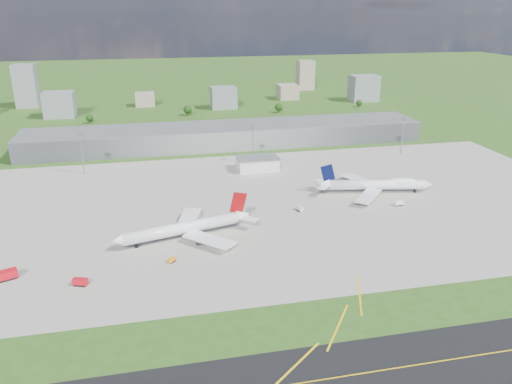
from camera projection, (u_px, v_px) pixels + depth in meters
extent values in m
plane|color=#2C4E18|center=(230.00, 150.00, 370.46)|extent=(1400.00, 1400.00, 0.00)
cube|color=gray|center=(281.00, 203.00, 271.81)|extent=(360.00, 190.00, 0.08)
cube|color=gray|center=(227.00, 135.00, 381.54)|extent=(300.00, 42.00, 15.00)
cube|color=silver|center=(257.00, 164.00, 325.30)|extent=(26.00, 16.00, 8.00)
cylinder|color=gray|center=(82.00, 155.00, 314.24)|extent=(0.70, 0.70, 25.00)
cube|color=gray|center=(80.00, 135.00, 309.73)|extent=(3.50, 2.00, 1.20)
cylinder|color=gray|center=(253.00, 145.00, 336.02)|extent=(0.70, 0.70, 25.00)
cube|color=gray|center=(253.00, 127.00, 331.51)|extent=(3.50, 2.00, 1.20)
cylinder|color=gray|center=(402.00, 137.00, 357.81)|extent=(0.70, 0.70, 25.00)
cube|color=gray|center=(404.00, 119.00, 353.30)|extent=(3.50, 2.00, 1.20)
cylinder|color=white|center=(182.00, 228.00, 228.86)|extent=(54.05, 19.04, 5.62)
cone|color=white|center=(117.00, 241.00, 216.45)|extent=(5.94, 6.62, 5.62)
cone|color=white|center=(243.00, 215.00, 241.60)|extent=(8.67, 7.32, 5.62)
cube|color=maroon|center=(178.00, 232.00, 228.69)|extent=(43.75, 13.38, 1.22)
cube|color=white|center=(209.00, 240.00, 221.63)|extent=(23.10, 23.30, 0.84)
cube|color=white|center=(189.00, 218.00, 243.98)|extent=(14.65, 25.74, 0.84)
cube|color=maroon|center=(238.00, 203.00, 238.24)|extent=(9.16, 2.79, 11.33)
cylinder|color=#38383D|center=(202.00, 241.00, 224.24)|extent=(5.74, 4.19, 3.00)
cylinder|color=#38383D|center=(187.00, 225.00, 240.70)|extent=(5.74, 4.19, 3.00)
cube|color=black|center=(197.00, 237.00, 229.10)|extent=(1.73, 1.46, 2.34)
cube|color=black|center=(191.00, 230.00, 236.16)|extent=(1.73, 1.46, 2.34)
cube|color=black|center=(136.00, 246.00, 221.20)|extent=(1.73, 1.46, 2.34)
cylinder|color=white|center=(377.00, 185.00, 284.97)|extent=(54.79, 16.20, 5.48)
cone|color=white|center=(429.00, 184.00, 285.36)|extent=(5.41, 6.24, 5.48)
cone|color=white|center=(323.00, 184.00, 284.31)|extent=(8.01, 6.77, 5.48)
cube|color=navy|center=(380.00, 188.00, 285.59)|extent=(44.48, 11.09, 1.15)
ellipsoid|color=white|center=(402.00, 182.00, 284.58)|extent=(18.27, 8.84, 4.93)
cube|color=white|center=(358.00, 180.00, 297.98)|extent=(15.40, 25.90, 0.80)
cube|color=white|center=(368.00, 196.00, 272.87)|extent=(22.27, 23.75, 0.80)
cube|color=#070C36|center=(328.00, 173.00, 282.07)|extent=(8.72, 2.17, 10.68)
cylinder|color=#38383D|center=(366.00, 185.00, 293.50)|extent=(5.32, 3.73, 2.83)
cylinder|color=#38383D|center=(354.00, 181.00, 301.70)|extent=(5.32, 3.73, 2.83)
cylinder|color=#38383D|center=(372.00, 195.00, 278.62)|extent=(5.32, 3.73, 2.83)
cylinder|color=#38383D|center=(366.00, 201.00, 270.28)|extent=(5.32, 3.73, 2.83)
cube|color=black|center=(366.00, 189.00, 289.94)|extent=(1.60, 1.32, 2.21)
cube|color=black|center=(369.00, 193.00, 282.50)|extent=(1.60, 1.32, 2.21)
cube|color=black|center=(415.00, 191.00, 286.59)|extent=(1.60, 1.32, 2.21)
cube|color=red|center=(5.00, 275.00, 195.04)|extent=(9.43, 6.35, 3.53)
cube|color=black|center=(6.00, 279.00, 195.66)|extent=(8.26, 6.01, 0.70)
cube|color=red|center=(80.00, 282.00, 191.26)|extent=(6.07, 4.17, 2.61)
cube|color=black|center=(81.00, 285.00, 191.71)|extent=(5.33, 4.00, 0.70)
cube|color=orange|center=(172.00, 260.00, 208.90)|extent=(3.74, 3.85, 1.37)
cube|color=black|center=(172.00, 261.00, 209.14)|extent=(3.47, 3.54, 0.70)
cube|color=silver|center=(299.00, 208.00, 260.84)|extent=(3.48, 5.33, 2.16)
cube|color=black|center=(299.00, 210.00, 261.22)|extent=(3.37, 4.65, 0.70)
cube|color=white|center=(399.00, 203.00, 267.69)|extent=(5.30, 2.96, 2.24)
cube|color=black|center=(399.00, 205.00, 268.08)|extent=(4.56, 2.98, 0.70)
cube|color=slate|center=(59.00, 105.00, 475.71)|extent=(28.00, 22.00, 24.00)
cube|color=gray|center=(145.00, 99.00, 529.90)|extent=(20.00, 18.00, 14.00)
cube|color=slate|center=(224.00, 98.00, 516.90)|extent=(26.00, 20.00, 22.00)
cube|color=gray|center=(287.00, 92.00, 570.39)|extent=(22.00, 24.00, 16.00)
cube|color=slate|center=(364.00, 88.00, 556.68)|extent=(30.00, 22.00, 28.00)
cube|color=slate|center=(26.00, 86.00, 519.15)|extent=(22.00, 20.00, 44.00)
cube|color=gray|center=(305.00, 75.00, 629.67)|extent=(20.00, 18.00, 36.00)
cylinder|color=#382314|center=(90.00, 122.00, 453.34)|extent=(0.70, 0.70, 3.00)
sphere|color=black|center=(89.00, 118.00, 452.15)|extent=(6.75, 6.75, 6.75)
cylinder|color=#382314|center=(188.00, 114.00, 484.78)|extent=(0.70, 0.70, 3.60)
sphere|color=black|center=(188.00, 110.00, 483.35)|extent=(8.10, 8.10, 8.10)
cylinder|color=#382314|center=(279.00, 111.00, 498.06)|extent=(0.70, 0.70, 3.40)
sphere|color=black|center=(279.00, 107.00, 496.71)|extent=(7.65, 7.65, 7.65)
cylinder|color=#382314|center=(359.00, 106.00, 525.14)|extent=(0.70, 0.70, 2.80)
sphere|color=black|center=(359.00, 103.00, 524.03)|extent=(6.30, 6.30, 6.30)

